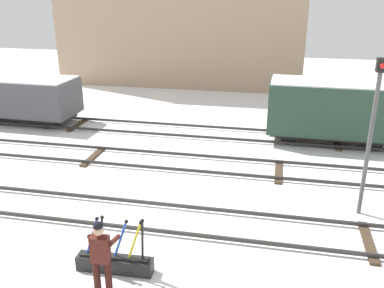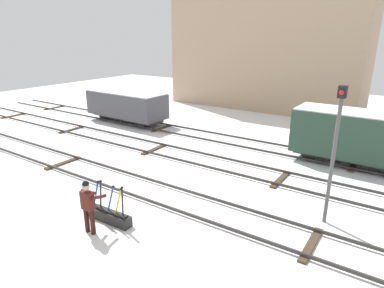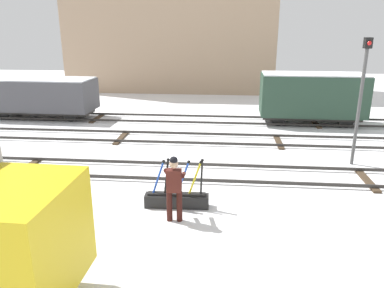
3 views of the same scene
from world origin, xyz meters
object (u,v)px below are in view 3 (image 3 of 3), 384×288
at_px(freight_car_far_end, 40,95).
at_px(freight_car_back_track, 312,96).
at_px(switch_lever_frame, 177,198).
at_px(signal_post, 361,91).
at_px(rail_worker, 174,185).

relative_size(freight_car_far_end, freight_car_back_track, 1.16).
bearing_deg(freight_car_far_end, freight_car_back_track, 1.75).
distance_m(switch_lever_frame, freight_car_far_end, 13.35).
height_order(switch_lever_frame, signal_post, signal_post).
xyz_separation_m(switch_lever_frame, rail_worker, (0.04, -0.77, 0.76)).
height_order(rail_worker, freight_car_far_end, freight_car_far_end).
bearing_deg(freight_car_far_end, rail_worker, -48.48).
bearing_deg(signal_post, freight_car_back_track, 93.04).
xyz_separation_m(switch_lever_frame, freight_car_far_end, (-8.86, 9.93, 1.02)).
bearing_deg(freight_car_back_track, freight_car_far_end, -178.92).
bearing_deg(rail_worker, freight_car_back_track, 60.16).
relative_size(switch_lever_frame, freight_car_back_track, 0.35).
bearing_deg(rail_worker, signal_post, 36.46).
bearing_deg(switch_lever_frame, signal_post, 31.49).
xyz_separation_m(freight_car_far_end, freight_car_back_track, (14.54, 0.00, 0.21)).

